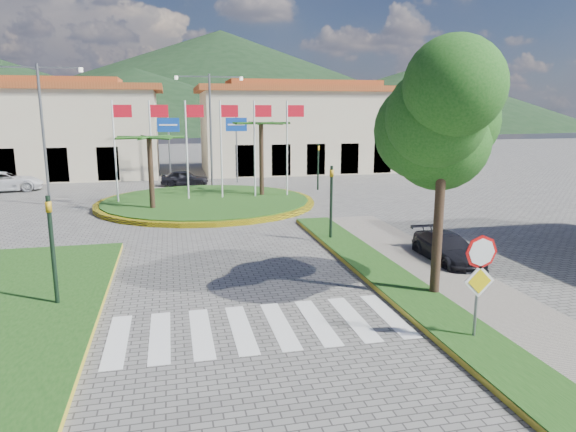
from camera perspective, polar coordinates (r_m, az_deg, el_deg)
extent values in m
plane|color=#605E5B|center=(9.95, 0.58, -21.42)|extent=(160.00, 160.00, 0.00)
cube|color=gray|center=(13.93, 23.79, -12.00)|extent=(4.00, 28.00, 0.15)
cube|color=#194212|center=(13.27, 19.52, -12.78)|extent=(1.60, 28.00, 0.18)
cube|color=#194212|center=(15.75, -29.24, -9.72)|extent=(5.00, 14.00, 0.18)
cube|color=silver|center=(13.41, -3.50, -12.23)|extent=(8.00, 3.00, 0.01)
cylinder|color=yellow|center=(30.63, -9.06, 1.51)|extent=(12.70, 12.70, 0.24)
cylinder|color=#194212|center=(30.63, -9.06, 1.57)|extent=(12.00, 12.00, 0.30)
cylinder|color=black|center=(28.33, -14.97, 4.34)|extent=(0.28, 0.28, 4.05)
cylinder|color=black|center=(31.73, -2.96, 6.03)|extent=(0.28, 0.28, 4.68)
cylinder|color=silver|center=(30.85, -18.66, 6.52)|extent=(0.10, 0.10, 6.00)
cube|color=red|center=(30.71, -17.91, 11.03)|extent=(1.00, 0.03, 0.70)
cylinder|color=silver|center=(30.72, -14.92, 6.71)|extent=(0.10, 0.10, 6.00)
cube|color=red|center=(30.61, -14.11, 11.24)|extent=(1.00, 0.03, 0.70)
cylinder|color=silver|center=(30.72, -11.17, 6.88)|extent=(0.10, 0.10, 6.00)
cube|color=red|center=(30.64, -10.30, 11.40)|extent=(1.00, 0.03, 0.70)
cylinder|color=silver|center=(30.84, -7.43, 7.02)|extent=(0.10, 0.10, 6.00)
cube|color=red|center=(30.81, -6.51, 11.51)|extent=(1.00, 0.03, 0.70)
cylinder|color=silver|center=(31.10, -3.73, 7.13)|extent=(0.10, 0.10, 6.00)
cube|color=red|center=(31.10, -2.77, 11.57)|extent=(1.00, 0.03, 0.70)
cylinder|color=silver|center=(31.48, -0.11, 7.21)|extent=(0.10, 0.10, 6.00)
cube|color=red|center=(31.51, 0.89, 11.58)|extent=(1.00, 0.03, 0.70)
cylinder|color=slate|center=(12.90, 20.25, -7.99)|extent=(0.07, 0.07, 2.50)
cylinder|color=red|center=(12.58, 20.69, -3.76)|extent=(0.80, 0.03, 0.80)
cube|color=yellow|center=(12.76, 20.49, -6.81)|extent=(0.78, 0.03, 0.78)
cylinder|color=black|center=(15.42, 16.34, -0.92)|extent=(0.28, 0.28, 4.40)
ellipsoid|color=#174C14|center=(15.08, 17.00, 10.28)|extent=(3.60, 3.60, 3.20)
cylinder|color=black|center=(15.44, -24.65, -3.80)|extent=(0.12, 0.12, 3.20)
imported|color=#C79212|center=(15.23, -24.97, -0.16)|extent=(0.15, 0.18, 0.90)
cylinder|color=black|center=(21.46, 4.81, 1.32)|extent=(0.12, 0.12, 3.20)
imported|color=#C79212|center=(21.30, 4.86, 3.97)|extent=(0.15, 0.18, 0.90)
cylinder|color=black|center=(35.73, 3.36, 5.46)|extent=(0.12, 0.12, 3.20)
imported|color=#C79212|center=(35.64, 3.38, 7.06)|extent=(0.18, 0.15, 0.90)
cylinder|color=slate|center=(39.21, -13.04, 7.20)|extent=(0.12, 0.12, 5.20)
cube|color=#1040AE|center=(39.06, -13.17, 9.83)|extent=(1.60, 0.05, 1.00)
cylinder|color=slate|center=(39.52, -5.72, 7.47)|extent=(0.12, 0.12, 5.20)
cube|color=#1040AE|center=(39.37, -5.76, 10.08)|extent=(1.60, 0.05, 1.00)
cylinder|color=slate|center=(38.25, -8.58, 9.37)|extent=(0.16, 0.16, 8.00)
cube|color=slate|center=(38.22, -10.62, 15.00)|extent=(2.40, 0.08, 0.08)
cube|color=slate|center=(38.40, -6.91, 15.09)|extent=(2.40, 0.08, 0.08)
cylinder|color=slate|center=(32.90, -25.53, 8.03)|extent=(0.16, 0.16, 8.00)
cube|color=slate|center=(33.23, -28.20, 14.40)|extent=(2.40, 0.08, 0.08)
cube|color=slate|center=(32.72, -24.01, 14.82)|extent=(2.40, 0.08, 0.08)
cube|color=beige|center=(47.69, -27.82, 7.99)|extent=(22.00, 9.00, 7.00)
cube|color=#9B451E|center=(47.69, -28.25, 12.48)|extent=(23.32, 9.54, 0.50)
cube|color=#9B451E|center=(47.71, -28.31, 13.08)|extent=(16.50, 4.95, 0.60)
cube|color=beige|center=(47.67, 1.65, 9.31)|extent=(18.00, 9.00, 7.00)
cube|color=#9B451E|center=(47.66, 1.68, 13.82)|extent=(19.08, 9.54, 0.50)
cube|color=#9B451E|center=(47.69, 1.68, 14.42)|extent=(13.50, 4.95, 0.60)
cone|color=black|center=(169.23, -7.38, 14.78)|extent=(180.00, 180.00, 30.00)
cone|color=black|center=(160.22, 14.13, 12.57)|extent=(120.00, 120.00, 18.00)
cone|color=black|center=(138.36, -16.62, 12.22)|extent=(110.00, 110.00, 16.00)
imported|color=silver|center=(40.04, -28.98, 3.36)|extent=(5.20, 3.16, 1.35)
imported|color=black|center=(38.42, -11.40, 4.16)|extent=(3.55, 1.81, 1.16)
imported|color=black|center=(46.84, 2.84, 5.81)|extent=(4.39, 3.01, 1.37)
imported|color=black|center=(19.45, 17.30, -3.47)|extent=(1.61, 3.73, 1.07)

